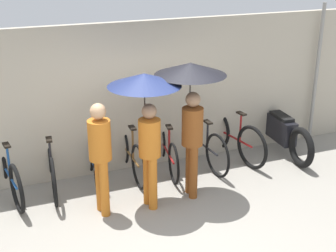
{
  "coord_description": "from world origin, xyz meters",
  "views": [
    {
      "loc": [
        -2.07,
        -5.0,
        3.66
      ],
      "look_at": [
        0.48,
        1.37,
        1.0
      ],
      "focal_mm": 50.0,
      "sensor_mm": 36.0,
      "label": 1
    }
  ],
  "objects_px": {
    "parked_bicycle_3": "(130,153)",
    "pedestrian_center": "(146,103)",
    "parked_bicycle_1": "(51,166)",
    "parked_bicycle_5": "(202,143)",
    "parked_bicycle_0": "(8,173)",
    "parked_bicycle_2": "(93,162)",
    "pedestrian_trailing": "(191,92)",
    "parked_bicycle_6": "(233,137)",
    "pedestrian_leading": "(100,151)",
    "motorcycle": "(280,131)",
    "parked_bicycle_4": "(167,149)"
  },
  "relations": [
    {
      "from": "pedestrian_leading",
      "to": "motorcycle",
      "type": "distance_m",
      "value": 3.82
    },
    {
      "from": "parked_bicycle_0",
      "to": "parked_bicycle_3",
      "type": "xyz_separation_m",
      "value": [
        1.96,
        -0.01,
        -0.0
      ]
    },
    {
      "from": "parked_bicycle_1",
      "to": "pedestrian_center",
      "type": "relative_size",
      "value": 0.9
    },
    {
      "from": "pedestrian_trailing",
      "to": "parked_bicycle_6",
      "type": "bearing_deg",
      "value": 40.99
    },
    {
      "from": "parked_bicycle_0",
      "to": "parked_bicycle_2",
      "type": "distance_m",
      "value": 1.31
    },
    {
      "from": "parked_bicycle_5",
      "to": "parked_bicycle_6",
      "type": "relative_size",
      "value": 1.02
    },
    {
      "from": "parked_bicycle_3",
      "to": "pedestrian_center",
      "type": "xyz_separation_m",
      "value": [
        -0.04,
        -1.0,
        1.22
      ]
    },
    {
      "from": "pedestrian_center",
      "to": "parked_bicycle_3",
      "type": "bearing_deg",
      "value": 81.44
    },
    {
      "from": "parked_bicycle_1",
      "to": "parked_bicycle_2",
      "type": "relative_size",
      "value": 1.0
    },
    {
      "from": "parked_bicycle_1",
      "to": "parked_bicycle_4",
      "type": "bearing_deg",
      "value": -86.24
    },
    {
      "from": "parked_bicycle_6",
      "to": "pedestrian_leading",
      "type": "distance_m",
      "value": 2.93
    },
    {
      "from": "motorcycle",
      "to": "parked_bicycle_2",
      "type": "bearing_deg",
      "value": 94.38
    },
    {
      "from": "parked_bicycle_2",
      "to": "pedestrian_center",
      "type": "distance_m",
      "value": 1.64
    },
    {
      "from": "parked_bicycle_3",
      "to": "parked_bicycle_4",
      "type": "height_order",
      "value": "parked_bicycle_4"
    },
    {
      "from": "pedestrian_trailing",
      "to": "parked_bicycle_4",
      "type": "bearing_deg",
      "value": 97.57
    },
    {
      "from": "parked_bicycle_0",
      "to": "parked_bicycle_5",
      "type": "relative_size",
      "value": 1.0
    },
    {
      "from": "parked_bicycle_0",
      "to": "motorcycle",
      "type": "distance_m",
      "value": 4.89
    },
    {
      "from": "parked_bicycle_4",
      "to": "pedestrian_trailing",
      "type": "bearing_deg",
      "value": -168.98
    },
    {
      "from": "parked_bicycle_6",
      "to": "pedestrian_center",
      "type": "height_order",
      "value": "pedestrian_center"
    },
    {
      "from": "parked_bicycle_2",
      "to": "parked_bicycle_4",
      "type": "height_order",
      "value": "parked_bicycle_2"
    },
    {
      "from": "parked_bicycle_1",
      "to": "pedestrian_leading",
      "type": "distance_m",
      "value": 1.31
    },
    {
      "from": "parked_bicycle_5",
      "to": "parked_bicycle_2",
      "type": "bearing_deg",
      "value": 87.63
    },
    {
      "from": "parked_bicycle_3",
      "to": "pedestrian_center",
      "type": "relative_size",
      "value": 0.85
    },
    {
      "from": "pedestrian_leading",
      "to": "parked_bicycle_4",
      "type": "bearing_deg",
      "value": 28.82
    },
    {
      "from": "parked_bicycle_3",
      "to": "pedestrian_leading",
      "type": "xyz_separation_m",
      "value": [
        -0.74,
        -1.02,
        0.6
      ]
    },
    {
      "from": "pedestrian_center",
      "to": "motorcycle",
      "type": "relative_size",
      "value": 0.93
    },
    {
      "from": "parked_bicycle_4",
      "to": "motorcycle",
      "type": "relative_size",
      "value": 0.79
    },
    {
      "from": "parked_bicycle_5",
      "to": "pedestrian_center",
      "type": "relative_size",
      "value": 0.91
    },
    {
      "from": "parked_bicycle_1",
      "to": "pedestrian_leading",
      "type": "height_order",
      "value": "pedestrian_leading"
    },
    {
      "from": "parked_bicycle_3",
      "to": "parked_bicycle_2",
      "type": "bearing_deg",
      "value": 99.4
    },
    {
      "from": "parked_bicycle_0",
      "to": "pedestrian_trailing",
      "type": "xyz_separation_m",
      "value": [
        2.64,
        -0.95,
        1.27
      ]
    },
    {
      "from": "parked_bicycle_2",
      "to": "pedestrian_leading",
      "type": "relative_size",
      "value": 1.08
    },
    {
      "from": "pedestrian_center",
      "to": "pedestrian_trailing",
      "type": "xyz_separation_m",
      "value": [
        0.72,
        0.07,
        0.06
      ]
    },
    {
      "from": "parked_bicycle_5",
      "to": "pedestrian_center",
      "type": "distance_m",
      "value": 2.04
    },
    {
      "from": "parked_bicycle_4",
      "to": "parked_bicycle_6",
      "type": "distance_m",
      "value": 1.3
    },
    {
      "from": "parked_bicycle_1",
      "to": "parked_bicycle_5",
      "type": "bearing_deg",
      "value": -86.62
    },
    {
      "from": "parked_bicycle_1",
      "to": "pedestrian_trailing",
      "type": "bearing_deg",
      "value": -110.43
    },
    {
      "from": "parked_bicycle_6",
      "to": "motorcycle",
      "type": "height_order",
      "value": "parked_bicycle_6"
    },
    {
      "from": "pedestrian_leading",
      "to": "pedestrian_trailing",
      "type": "bearing_deg",
      "value": -3.08
    },
    {
      "from": "parked_bicycle_2",
      "to": "motorcycle",
      "type": "bearing_deg",
      "value": -84.72
    },
    {
      "from": "parked_bicycle_3",
      "to": "motorcycle",
      "type": "relative_size",
      "value": 0.8
    },
    {
      "from": "parked_bicycle_0",
      "to": "motorcycle",
      "type": "relative_size",
      "value": 0.85
    },
    {
      "from": "parked_bicycle_2",
      "to": "pedestrian_center",
      "type": "bearing_deg",
      "value": -140.74
    },
    {
      "from": "parked_bicycle_2",
      "to": "parked_bicycle_6",
      "type": "xyz_separation_m",
      "value": [
        2.61,
        0.06,
        0.01
      ]
    },
    {
      "from": "pedestrian_leading",
      "to": "pedestrian_center",
      "type": "bearing_deg",
      "value": -5.51
    },
    {
      "from": "parked_bicycle_1",
      "to": "pedestrian_leading",
      "type": "relative_size",
      "value": 1.08
    },
    {
      "from": "parked_bicycle_5",
      "to": "pedestrian_trailing",
      "type": "height_order",
      "value": "pedestrian_trailing"
    },
    {
      "from": "parked_bicycle_3",
      "to": "parked_bicycle_6",
      "type": "relative_size",
      "value": 0.96
    },
    {
      "from": "parked_bicycle_2",
      "to": "parked_bicycle_5",
      "type": "bearing_deg",
      "value": -83.6
    },
    {
      "from": "parked_bicycle_1",
      "to": "parked_bicycle_3",
      "type": "bearing_deg",
      "value": -85.35
    }
  ]
}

